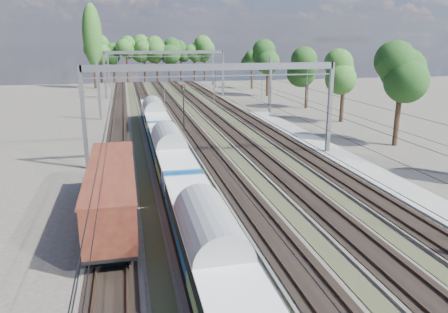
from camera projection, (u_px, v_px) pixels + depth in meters
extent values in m
cube|color=#47423A|center=(118.00, 132.00, 53.46)|extent=(3.00, 130.00, 0.15)
cube|color=black|center=(118.00, 131.00, 53.43)|extent=(2.50, 130.00, 0.06)
cube|color=#473326|center=(112.00, 131.00, 53.25)|extent=(0.08, 130.00, 0.14)
cube|color=#473326|center=(124.00, 130.00, 53.56)|extent=(0.08, 130.00, 0.14)
cube|color=#47423A|center=(155.00, 131.00, 54.41)|extent=(3.00, 130.00, 0.15)
cube|color=black|center=(155.00, 130.00, 54.39)|extent=(2.50, 130.00, 0.06)
cube|color=#473326|center=(149.00, 129.00, 54.21)|extent=(0.08, 130.00, 0.14)
cube|color=#473326|center=(161.00, 129.00, 54.51)|extent=(0.08, 130.00, 0.14)
cube|color=#47423A|center=(191.00, 129.00, 55.37)|extent=(3.00, 130.00, 0.15)
cube|color=black|center=(191.00, 128.00, 55.34)|extent=(2.50, 130.00, 0.06)
cube|color=#473326|center=(185.00, 128.00, 55.16)|extent=(0.08, 130.00, 0.14)
cube|color=#473326|center=(196.00, 127.00, 55.47)|extent=(0.08, 130.00, 0.14)
cube|color=#47423A|center=(225.00, 128.00, 56.32)|extent=(3.00, 130.00, 0.15)
cube|color=black|center=(225.00, 127.00, 56.30)|extent=(2.50, 130.00, 0.06)
cube|color=#473326|center=(220.00, 126.00, 56.12)|extent=(0.08, 130.00, 0.14)
cube|color=#473326|center=(231.00, 126.00, 56.42)|extent=(0.08, 130.00, 0.14)
cube|color=#47423A|center=(259.00, 126.00, 57.28)|extent=(3.00, 130.00, 0.15)
cube|color=black|center=(259.00, 125.00, 57.25)|extent=(2.50, 130.00, 0.06)
cube|color=#473326|center=(254.00, 125.00, 57.07)|extent=(0.08, 130.00, 0.14)
cube|color=#473326|center=(264.00, 124.00, 57.38)|extent=(0.08, 130.00, 0.14)
cube|color=#363623|center=(137.00, 132.00, 53.95)|extent=(1.10, 130.00, 0.05)
cube|color=#363623|center=(173.00, 130.00, 54.90)|extent=(1.10, 130.00, 0.05)
cube|color=#363623|center=(208.00, 129.00, 55.86)|extent=(1.10, 130.00, 0.05)
cube|color=#363623|center=(242.00, 127.00, 56.81)|extent=(1.10, 130.00, 0.05)
cube|color=gray|center=(389.00, 183.00, 34.34)|extent=(3.00, 70.00, 0.30)
cube|color=slate|center=(84.00, 118.00, 37.65)|extent=(0.35, 0.35, 9.00)
cube|color=slate|center=(330.00, 109.00, 42.53)|extent=(0.35, 0.35, 9.00)
cube|color=slate|center=(214.00, 67.00, 39.00)|extent=(23.00, 0.35, 0.60)
cube|color=slate|center=(105.00, 75.00, 82.87)|extent=(0.35, 0.35, 9.00)
cube|color=slate|center=(223.00, 73.00, 87.75)|extent=(0.35, 0.35, 9.00)
cube|color=slate|center=(165.00, 52.00, 84.22)|extent=(23.00, 0.35, 0.60)
cube|color=slate|center=(99.00, 90.00, 61.26)|extent=(0.35, 0.35, 8.50)
cube|color=slate|center=(108.00, 69.00, 103.66)|extent=(0.35, 0.35, 8.50)
cube|color=slate|center=(270.00, 86.00, 66.63)|extent=(0.35, 0.35, 8.50)
cube|color=slate|center=(213.00, 68.00, 109.03)|extent=(0.35, 0.35, 8.50)
cylinder|color=black|center=(115.00, 88.00, 52.05)|extent=(0.03, 130.00, 0.03)
cylinder|color=black|center=(115.00, 78.00, 51.76)|extent=(0.03, 130.00, 0.03)
cylinder|color=black|center=(153.00, 87.00, 53.00)|extent=(0.03, 130.00, 0.03)
cylinder|color=black|center=(153.00, 78.00, 52.72)|extent=(0.03, 130.00, 0.03)
cylinder|color=black|center=(190.00, 86.00, 53.96)|extent=(0.03, 130.00, 0.03)
cylinder|color=black|center=(190.00, 77.00, 53.67)|extent=(0.03, 130.00, 0.03)
cylinder|color=black|center=(225.00, 85.00, 54.91)|extent=(0.03, 130.00, 0.03)
cylinder|color=black|center=(225.00, 76.00, 54.63)|extent=(0.03, 130.00, 0.03)
cylinder|color=black|center=(260.00, 84.00, 55.87)|extent=(0.03, 130.00, 0.03)
cylinder|color=black|center=(260.00, 76.00, 55.58)|extent=(0.03, 130.00, 0.03)
cylinder|color=black|center=(101.00, 70.00, 115.00)|extent=(0.56, 0.56, 6.74)
sphere|color=#153A15|center=(99.00, 49.00, 113.60)|extent=(5.45, 5.45, 5.45)
cylinder|color=black|center=(115.00, 71.00, 115.85)|extent=(0.56, 0.56, 5.97)
sphere|color=#153A15|center=(114.00, 52.00, 114.61)|extent=(5.24, 5.24, 5.24)
cylinder|color=black|center=(125.00, 69.00, 115.17)|extent=(0.56, 0.56, 7.10)
sphere|color=#153A15|center=(124.00, 47.00, 113.69)|extent=(4.71, 4.71, 4.71)
cylinder|color=black|center=(143.00, 70.00, 116.53)|extent=(0.56, 0.56, 6.41)
sphere|color=#153A15|center=(142.00, 50.00, 115.19)|extent=(4.81, 4.81, 4.81)
cylinder|color=black|center=(154.00, 71.00, 116.56)|extent=(0.56, 0.56, 6.01)
sphere|color=#153A15|center=(154.00, 52.00, 115.31)|extent=(4.27, 4.27, 4.27)
cylinder|color=black|center=(167.00, 70.00, 119.82)|extent=(0.56, 0.56, 5.92)
sphere|color=#153A15|center=(166.00, 52.00, 118.59)|extent=(4.53, 4.53, 4.53)
cylinder|color=black|center=(180.00, 68.00, 118.75)|extent=(0.56, 0.56, 6.93)
sphere|color=#153A15|center=(179.00, 47.00, 117.31)|extent=(3.96, 3.96, 3.96)
cylinder|color=black|center=(195.00, 67.00, 118.49)|extent=(0.56, 0.56, 7.45)
sphere|color=#153A15|center=(195.00, 45.00, 116.94)|extent=(4.06, 4.06, 4.06)
cylinder|color=black|center=(208.00, 67.00, 121.58)|extent=(0.56, 0.56, 7.30)
sphere|color=#153A15|center=(208.00, 45.00, 120.06)|extent=(5.02, 5.02, 5.02)
cylinder|color=black|center=(396.00, 111.00, 47.60)|extent=(0.56, 0.56, 6.94)
sphere|color=#153A15|center=(401.00, 59.00, 46.16)|extent=(4.05, 4.05, 4.05)
cylinder|color=black|center=(339.00, 97.00, 61.01)|extent=(0.56, 0.56, 6.51)
sphere|color=#153A15|center=(342.00, 59.00, 59.66)|extent=(3.61, 3.61, 3.61)
cylinder|color=black|center=(300.00, 90.00, 73.49)|extent=(0.56, 0.56, 5.78)
sphere|color=#153A15|center=(301.00, 62.00, 72.29)|extent=(3.44, 3.44, 3.44)
cylinder|color=black|center=(272.00, 81.00, 84.23)|extent=(0.56, 0.56, 6.64)
sphere|color=#153A15|center=(273.00, 53.00, 82.85)|extent=(3.50, 3.50, 3.50)
cylinder|color=black|center=(249.00, 76.00, 100.34)|extent=(0.56, 0.56, 6.06)
sphere|color=#153A15|center=(249.00, 54.00, 99.08)|extent=(4.57, 4.57, 4.57)
cylinder|color=black|center=(94.00, 53.00, 100.17)|extent=(0.70, 0.70, 16.00)
ellipsoid|color=#22541C|center=(92.00, 35.00, 99.13)|extent=(4.40, 4.40, 14.08)
cube|color=black|center=(190.00, 222.00, 26.10)|extent=(1.80, 2.70, 0.72)
cube|color=navy|center=(210.00, 250.00, 19.81)|extent=(2.52, 18.02, 1.71)
cube|color=silver|center=(210.00, 240.00, 19.69)|extent=(2.59, 17.29, 0.86)
cube|color=black|center=(238.00, 238.00, 19.97)|extent=(0.04, 15.31, 0.63)
cube|color=yellow|center=(230.00, 309.00, 16.19)|extent=(2.61, 5.04, 0.63)
cylinder|color=#949799|center=(210.00, 232.00, 19.59)|extent=(2.56, 18.02, 2.56)
cube|color=black|center=(178.00, 190.00, 31.76)|extent=(1.80, 2.70, 0.72)
cube|color=black|center=(163.00, 149.00, 43.64)|extent=(1.80, 2.70, 0.72)
cube|color=navy|center=(169.00, 151.00, 37.35)|extent=(2.52, 18.02, 1.71)
cube|color=silver|center=(169.00, 146.00, 37.23)|extent=(2.59, 17.29, 0.86)
cube|color=black|center=(184.00, 145.00, 37.51)|extent=(0.04, 15.31, 0.63)
cube|color=yellow|center=(174.00, 169.00, 33.73)|extent=(2.61, 5.04, 0.63)
cylinder|color=#949799|center=(169.00, 141.00, 37.12)|extent=(2.56, 18.02, 2.56)
cube|color=black|center=(158.00, 136.00, 49.29)|extent=(1.80, 2.70, 0.72)
cube|color=black|center=(151.00, 117.00, 61.18)|extent=(1.80, 2.70, 0.72)
cube|color=navy|center=(154.00, 115.00, 54.88)|extent=(2.52, 18.02, 1.71)
cube|color=silver|center=(154.00, 112.00, 54.77)|extent=(2.59, 17.29, 0.86)
cube|color=black|center=(164.00, 111.00, 55.05)|extent=(0.04, 15.31, 0.63)
cube|color=yellow|center=(157.00, 125.00, 51.27)|extent=(2.61, 5.04, 0.63)
cylinder|color=#949799|center=(154.00, 109.00, 54.66)|extent=(2.56, 18.02, 2.56)
cube|color=black|center=(112.00, 250.00, 22.68)|extent=(1.93, 2.51, 0.68)
cube|color=black|center=(115.00, 191.00, 31.59)|extent=(1.93, 2.51, 0.68)
cube|color=black|center=(113.00, 209.00, 27.02)|extent=(2.60, 13.51, 0.19)
cube|color=#4C1514|center=(112.00, 188.00, 26.67)|extent=(2.60, 13.51, 2.51)
cube|color=#4C1514|center=(110.00, 168.00, 26.34)|extent=(2.80, 13.51, 0.12)
imported|color=black|center=(165.00, 100.00, 75.69)|extent=(0.58, 0.73, 1.77)
cylinder|color=black|center=(184.00, 112.00, 53.05)|extent=(0.14, 0.14, 5.11)
cube|color=black|center=(183.00, 88.00, 52.29)|extent=(0.42, 0.35, 0.72)
sphere|color=red|center=(183.00, 86.00, 52.11)|extent=(0.16, 0.16, 0.16)
sphere|color=#0C9919|center=(183.00, 89.00, 52.21)|extent=(0.16, 0.16, 0.16)
cylinder|color=black|center=(215.00, 79.00, 101.68)|extent=(0.13, 0.13, 4.55)
cube|color=black|center=(215.00, 67.00, 101.01)|extent=(0.33, 0.22, 0.64)
sphere|color=red|center=(215.00, 66.00, 100.85)|extent=(0.15, 0.15, 0.15)
sphere|color=#0C9919|center=(215.00, 68.00, 100.94)|extent=(0.15, 0.15, 0.15)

